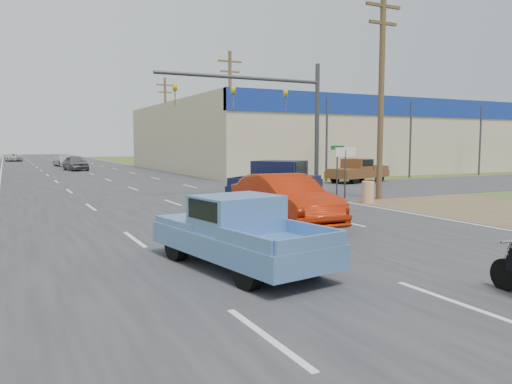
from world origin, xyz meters
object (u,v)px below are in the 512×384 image
blue_pickup (236,231)px  brown_pickup (357,170)px  distant_car_grey (76,163)px  distant_car_white (13,157)px  distant_car_silver (65,161)px  navy_pickup (280,182)px  red_convertible (284,200)px

blue_pickup → brown_pickup: 25.16m
distant_car_grey → distant_car_white: size_ratio=0.99×
blue_pickup → distant_car_grey: bearing=78.3°
brown_pickup → distant_car_silver: (-15.67, 34.89, -0.14)m
navy_pickup → distant_car_grey: 33.52m
navy_pickup → distant_car_silver: size_ratio=1.24×
navy_pickup → brown_pickup: (10.87, 8.33, -0.15)m
navy_pickup → distant_car_silver: navy_pickup is taller
navy_pickup → brown_pickup: size_ratio=1.13×
brown_pickup → distant_car_grey: bearing=16.2°
brown_pickup → distant_car_grey: brown_pickup is taller
distant_car_grey → distant_car_silver: bearing=82.6°
red_convertible → blue_pickup: 5.84m
red_convertible → brown_pickup: red_convertible is taller
navy_pickup → distant_car_white: (-9.98, 64.15, -0.37)m
blue_pickup → brown_pickup: size_ratio=0.95×
navy_pickup → red_convertible: bearing=-65.8°
blue_pickup → distant_car_silver: size_ratio=1.04×
distant_car_grey → distant_car_silver: (0.00, 10.04, -0.05)m
blue_pickup → distant_car_white: (-3.38, 73.92, -0.19)m
brown_pickup → distant_car_grey: size_ratio=1.21×
distant_car_white → brown_pickup: bearing=103.7°
blue_pickup → distant_car_grey: size_ratio=1.15×
brown_pickup → distant_car_grey: 29.37m
distant_car_grey → distant_car_white: bearing=92.1°
brown_pickup → distant_car_white: size_ratio=1.20×
blue_pickup → navy_pickup: 11.79m
red_convertible → brown_pickup: size_ratio=0.95×
distant_car_grey → distant_car_white: 31.41m
blue_pickup → distant_car_grey: 42.98m
red_convertible → navy_pickup: size_ratio=0.85×
red_convertible → navy_pickup: 6.02m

